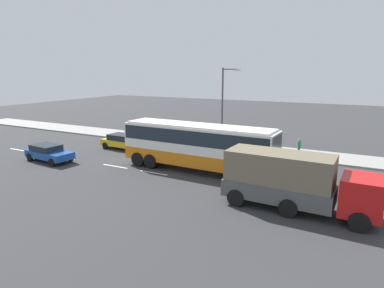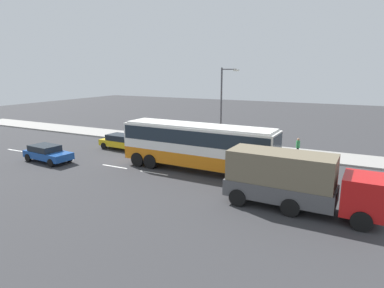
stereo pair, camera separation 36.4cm
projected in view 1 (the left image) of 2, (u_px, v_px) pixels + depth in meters
name	position (u px, v px, depth m)	size (l,w,h in m)	color
ground_plane	(219.00, 173.00, 24.04)	(120.00, 120.00, 0.00)	#333335
sidewalk_curb	(254.00, 149.00, 31.08)	(80.00, 4.00, 0.15)	gray
lane_centreline	(170.00, 176.00, 23.48)	(35.25, 0.16, 0.01)	white
coach_bus	(197.00, 143.00, 24.15)	(11.73, 2.91, 3.47)	orange
cargo_truck	(294.00, 180.00, 17.41)	(7.92, 2.69, 3.03)	red
car_yellow_taxi	(123.00, 141.00, 31.37)	(4.59, 2.11, 1.40)	gold
car_blue_saloon	(49.00, 152.00, 27.16)	(4.39, 2.17, 1.34)	#194799
pedestrian_near_curb	(299.00, 147.00, 27.60)	(0.32, 0.32, 1.63)	black
street_lamp	(224.00, 103.00, 30.32)	(1.70, 0.24, 7.42)	#47474C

